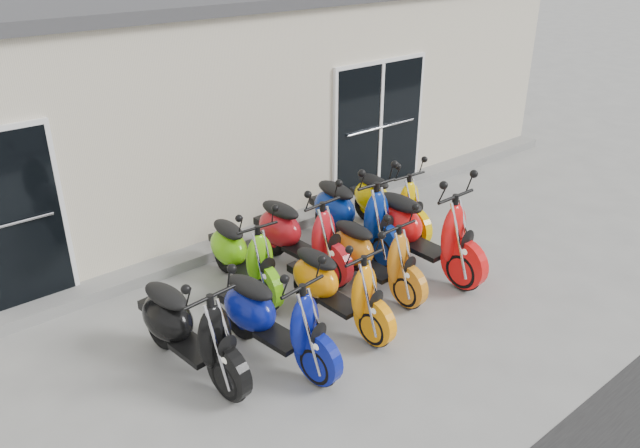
# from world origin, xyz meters

# --- Properties ---
(ground) EXTENTS (80.00, 80.00, 0.00)m
(ground) POSITION_xyz_m (0.00, 0.00, 0.00)
(ground) COLOR gray
(ground) RESTS_ON ground
(building) EXTENTS (14.00, 6.00, 3.20)m
(building) POSITION_xyz_m (0.00, 5.20, 1.60)
(building) COLOR beige
(building) RESTS_ON ground
(front_step) EXTENTS (14.00, 0.40, 0.15)m
(front_step) POSITION_xyz_m (0.00, 2.02, 0.07)
(front_step) COLOR gray
(front_step) RESTS_ON ground
(door_left) EXTENTS (1.07, 0.08, 2.22)m
(door_left) POSITION_xyz_m (-3.20, 2.17, 1.26)
(door_left) COLOR black
(door_left) RESTS_ON front_step
(door_right) EXTENTS (2.02, 0.08, 2.22)m
(door_right) POSITION_xyz_m (2.60, 2.17, 1.26)
(door_right) COLOR black
(door_right) RESTS_ON front_step
(scooter_front_black) EXTENTS (0.84, 1.89, 1.36)m
(scooter_front_black) POSITION_xyz_m (-2.32, -0.10, 0.68)
(scooter_front_black) COLOR black
(scooter_front_black) RESTS_ON ground
(scooter_front_blue) EXTENTS (0.88, 1.87, 1.33)m
(scooter_front_blue) POSITION_xyz_m (-1.53, -0.50, 0.67)
(scooter_front_blue) COLOR navy
(scooter_front_blue) RESTS_ON ground
(scooter_front_orange_a) EXTENTS (0.70, 1.75, 1.28)m
(scooter_front_orange_a) POSITION_xyz_m (-0.57, -0.41, 0.64)
(scooter_front_orange_a) COLOR orange
(scooter_front_orange_a) RESTS_ON ground
(scooter_front_orange_b) EXTENTS (0.66, 1.74, 1.27)m
(scooter_front_orange_b) POSITION_xyz_m (0.29, -0.12, 0.64)
(scooter_front_orange_b) COLOR orange
(scooter_front_orange_b) RESTS_ON ground
(scooter_front_red) EXTENTS (0.77, 2.06, 1.52)m
(scooter_front_red) POSITION_xyz_m (1.15, -0.17, 0.76)
(scooter_front_red) COLOR red
(scooter_front_red) RESTS_ON ground
(scooter_back_green) EXTENTS (0.75, 1.77, 1.28)m
(scooter_back_green) POSITION_xyz_m (-0.98, 0.94, 0.64)
(scooter_back_green) COLOR #62C20E
(scooter_back_green) RESTS_ON ground
(scooter_back_red) EXTENTS (0.80, 1.91, 1.38)m
(scooter_back_red) POSITION_xyz_m (-0.12, 0.87, 0.69)
(scooter_back_red) COLOR red
(scooter_back_red) RESTS_ON ground
(scooter_back_blue) EXTENTS (0.84, 2.02, 1.46)m
(scooter_back_blue) POSITION_xyz_m (0.80, 0.81, 0.73)
(scooter_back_blue) COLOR navy
(scooter_back_blue) RESTS_ON ground
(scooter_back_yellow) EXTENTS (0.78, 1.81, 1.30)m
(scooter_back_yellow) POSITION_xyz_m (1.61, 0.92, 0.65)
(scooter_back_yellow) COLOR #F2C700
(scooter_back_yellow) RESTS_ON ground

